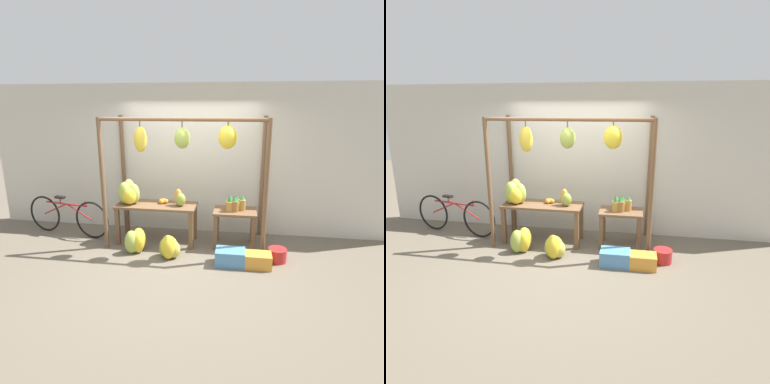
# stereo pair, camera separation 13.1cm
# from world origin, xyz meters

# --- Properties ---
(ground_plane) EXTENTS (20.00, 20.00, 0.00)m
(ground_plane) POSITION_xyz_m (0.00, 0.00, 0.00)
(ground_plane) COLOR #665B4C
(shop_wall_back) EXTENTS (8.00, 0.08, 2.80)m
(shop_wall_back) POSITION_xyz_m (0.00, 1.39, 1.40)
(shop_wall_back) COLOR beige
(shop_wall_back) RESTS_ON ground_plane
(stall_awning) EXTENTS (2.73, 1.14, 2.23)m
(stall_awning) POSITION_xyz_m (0.08, 0.52, 1.63)
(stall_awning) COLOR brown
(stall_awning) RESTS_ON ground_plane
(display_table_main) EXTENTS (1.41, 0.57, 0.71)m
(display_table_main) POSITION_xyz_m (-0.52, 0.72, 0.59)
(display_table_main) COLOR brown
(display_table_main) RESTS_ON ground_plane
(display_table_side) EXTENTS (0.73, 0.53, 0.65)m
(display_table_side) POSITION_xyz_m (0.86, 0.74, 0.49)
(display_table_side) COLOR brown
(display_table_side) RESTS_ON ground_plane
(banana_pile_on_table) EXTENTS (0.45, 0.46, 0.43)m
(banana_pile_on_table) POSITION_xyz_m (-1.01, 0.69, 0.89)
(banana_pile_on_table) COLOR #9EB247
(banana_pile_on_table) RESTS_ON display_table_main
(orange_pile) EXTENTS (0.17, 0.13, 0.09)m
(orange_pile) POSITION_xyz_m (-0.42, 0.77, 0.75)
(orange_pile) COLOR orange
(orange_pile) RESTS_ON display_table_main
(pineapple_cluster) EXTENTS (0.33, 0.26, 0.29)m
(pineapple_cluster) POSITION_xyz_m (0.85, 0.73, 0.77)
(pineapple_cluster) COLOR #B27F38
(pineapple_cluster) RESTS_ON display_table_side
(banana_pile_ground_left) EXTENTS (0.41, 0.44, 0.40)m
(banana_pile_ground_left) POSITION_xyz_m (-0.77, 0.22, 0.19)
(banana_pile_ground_left) COLOR yellow
(banana_pile_ground_left) RESTS_ON ground_plane
(banana_pile_ground_right) EXTENTS (0.41, 0.40, 0.40)m
(banana_pile_ground_right) POSITION_xyz_m (-0.17, 0.10, 0.18)
(banana_pile_ground_right) COLOR gold
(banana_pile_ground_right) RESTS_ON ground_plane
(fruit_crate_white) EXTENTS (0.46, 0.32, 0.25)m
(fruit_crate_white) POSITION_xyz_m (0.82, 0.01, 0.12)
(fruit_crate_white) COLOR #4C84B2
(fruit_crate_white) RESTS_ON ground_plane
(blue_bucket) EXTENTS (0.29, 0.29, 0.21)m
(blue_bucket) POSITION_xyz_m (1.56, 0.24, 0.11)
(blue_bucket) COLOR #AD2323
(blue_bucket) RESTS_ON ground_plane
(parked_bicycle) EXTENTS (1.78, 0.38, 0.75)m
(parked_bicycle) POSITION_xyz_m (-2.29, 0.77, 0.37)
(parked_bicycle) COLOR black
(parked_bicycle) RESTS_ON ground_plane
(papaya_pile) EXTENTS (0.23, 0.21, 0.30)m
(papaya_pile) POSITION_xyz_m (-0.10, 0.69, 0.84)
(papaya_pile) COLOR #93A33D
(papaya_pile) RESTS_ON display_table_main
(fruit_crate_purple) EXTENTS (0.41, 0.29, 0.22)m
(fruit_crate_purple) POSITION_xyz_m (1.24, 0.00, 0.11)
(fruit_crate_purple) COLOR orange
(fruit_crate_purple) RESTS_ON ground_plane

